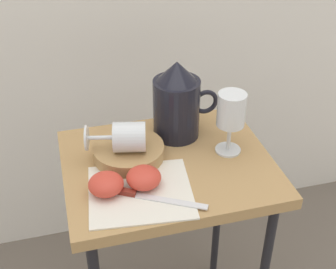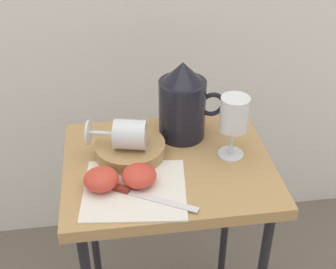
{
  "view_description": "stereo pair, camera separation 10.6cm",
  "coord_description": "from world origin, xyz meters",
  "px_view_note": "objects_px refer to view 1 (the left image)",
  "views": [
    {
      "loc": [
        -0.23,
        -0.85,
        1.34
      ],
      "look_at": [
        0.0,
        0.0,
        0.75
      ],
      "focal_mm": 49.14,
      "sensor_mm": 36.0,
      "label": 1
    },
    {
      "loc": [
        -0.12,
        -0.88,
        1.34
      ],
      "look_at": [
        0.0,
        0.0,
        0.75
      ],
      "focal_mm": 49.14,
      "sensor_mm": 36.0,
      "label": 2
    }
  ],
  "objects_px": {
    "basket_tray": "(129,152)",
    "pitcher": "(177,106)",
    "wine_glass_upright": "(231,113)",
    "knife": "(136,194)",
    "apple_half_right": "(144,178)",
    "wine_glass_tipped_near": "(127,137)",
    "table": "(168,187)",
    "apple_half_left": "(106,184)"
  },
  "relations": [
    {
      "from": "apple_half_right",
      "to": "knife",
      "type": "distance_m",
      "value": 0.04
    },
    {
      "from": "apple_half_right",
      "to": "pitcher",
      "type": "bearing_deg",
      "value": 55.39
    },
    {
      "from": "basket_tray",
      "to": "wine_glass_upright",
      "type": "bearing_deg",
      "value": -7.82
    },
    {
      "from": "wine_glass_upright",
      "to": "wine_glass_tipped_near",
      "type": "height_order",
      "value": "wine_glass_upright"
    },
    {
      "from": "apple_half_left",
      "to": "basket_tray",
      "type": "bearing_deg",
      "value": 57.99
    },
    {
      "from": "apple_half_left",
      "to": "knife",
      "type": "height_order",
      "value": "apple_half_left"
    },
    {
      "from": "wine_glass_tipped_near",
      "to": "apple_half_right",
      "type": "distance_m",
      "value": 0.11
    },
    {
      "from": "knife",
      "to": "basket_tray",
      "type": "bearing_deg",
      "value": 85.13
    },
    {
      "from": "basket_tray",
      "to": "wine_glass_tipped_near",
      "type": "relative_size",
      "value": 1.14
    },
    {
      "from": "basket_tray",
      "to": "apple_half_left",
      "type": "bearing_deg",
      "value": -122.01
    },
    {
      "from": "table",
      "to": "wine_glass_upright",
      "type": "distance_m",
      "value": 0.25
    },
    {
      "from": "wine_glass_upright",
      "to": "knife",
      "type": "height_order",
      "value": "wine_glass_upright"
    },
    {
      "from": "apple_half_right",
      "to": "table",
      "type": "bearing_deg",
      "value": 44.4
    },
    {
      "from": "table",
      "to": "basket_tray",
      "type": "relative_size",
      "value": 3.89
    },
    {
      "from": "basket_tray",
      "to": "pitcher",
      "type": "bearing_deg",
      "value": 26.9
    },
    {
      "from": "table",
      "to": "wine_glass_tipped_near",
      "type": "relative_size",
      "value": 4.43
    },
    {
      "from": "pitcher",
      "to": "apple_half_left",
      "type": "relative_size",
      "value": 2.66
    },
    {
      "from": "wine_glass_upright",
      "to": "knife",
      "type": "relative_size",
      "value": 0.73
    },
    {
      "from": "basket_tray",
      "to": "apple_half_left",
      "type": "height_order",
      "value": "apple_half_left"
    },
    {
      "from": "table",
      "to": "knife",
      "type": "height_order",
      "value": "knife"
    },
    {
      "from": "basket_tray",
      "to": "knife",
      "type": "bearing_deg",
      "value": -94.87
    },
    {
      "from": "wine_glass_upright",
      "to": "apple_half_right",
      "type": "xyz_separation_m",
      "value": [
        -0.23,
        -0.08,
        -0.08
      ]
    },
    {
      "from": "wine_glass_tipped_near",
      "to": "apple_half_left",
      "type": "distance_m",
      "value": 0.13
    },
    {
      "from": "wine_glass_upright",
      "to": "apple_half_right",
      "type": "bearing_deg",
      "value": -160.75
    },
    {
      "from": "wine_glass_upright",
      "to": "pitcher",
      "type": "bearing_deg",
      "value": 134.66
    },
    {
      "from": "wine_glass_tipped_near",
      "to": "knife",
      "type": "bearing_deg",
      "value": -93.84
    },
    {
      "from": "table",
      "to": "wine_glass_upright",
      "type": "relative_size",
      "value": 4.16
    },
    {
      "from": "knife",
      "to": "apple_half_right",
      "type": "bearing_deg",
      "value": 51.17
    },
    {
      "from": "wine_glass_upright",
      "to": "knife",
      "type": "distance_m",
      "value": 0.3
    },
    {
      "from": "wine_glass_upright",
      "to": "basket_tray",
      "type": "bearing_deg",
      "value": 172.18
    },
    {
      "from": "wine_glass_upright",
      "to": "apple_half_left",
      "type": "bearing_deg",
      "value": -165.53
    },
    {
      "from": "table",
      "to": "wine_glass_tipped_near",
      "type": "xyz_separation_m",
      "value": [
        -0.09,
        0.03,
        0.15
      ]
    },
    {
      "from": "knife",
      "to": "wine_glass_upright",
      "type": "bearing_deg",
      "value": 23.52
    },
    {
      "from": "table",
      "to": "pitcher",
      "type": "height_order",
      "value": "pitcher"
    },
    {
      "from": "basket_tray",
      "to": "wine_glass_tipped_near",
      "type": "bearing_deg",
      "value": -104.43
    },
    {
      "from": "basket_tray",
      "to": "apple_half_left",
      "type": "distance_m",
      "value": 0.14
    },
    {
      "from": "apple_half_right",
      "to": "wine_glass_tipped_near",
      "type": "bearing_deg",
      "value": 98.98
    },
    {
      "from": "basket_tray",
      "to": "wine_glass_tipped_near",
      "type": "xyz_separation_m",
      "value": [
        -0.0,
        -0.01,
        0.05
      ]
    },
    {
      "from": "pitcher",
      "to": "knife",
      "type": "distance_m",
      "value": 0.28
    },
    {
      "from": "table",
      "to": "knife",
      "type": "relative_size",
      "value": 3.03
    },
    {
      "from": "table",
      "to": "basket_tray",
      "type": "height_order",
      "value": "basket_tray"
    },
    {
      "from": "wine_glass_upright",
      "to": "wine_glass_tipped_near",
      "type": "bearing_deg",
      "value": 175.46
    }
  ]
}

